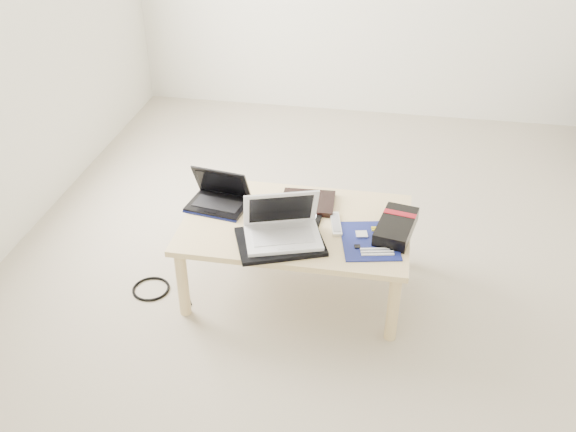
% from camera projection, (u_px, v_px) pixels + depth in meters
% --- Properties ---
extents(ground, '(4.00, 4.00, 0.00)m').
position_uv_depth(ground, '(371.00, 259.00, 3.53)').
color(ground, '#B4A892').
rests_on(ground, ground).
extents(coffee_table, '(1.10, 0.70, 0.40)m').
position_uv_depth(coffee_table, '(296.00, 230.00, 3.15)').
color(coffee_table, '#D2B87E').
rests_on(coffee_table, ground).
extents(book, '(0.28, 0.23, 0.03)m').
position_uv_depth(book, '(308.00, 202.00, 3.25)').
color(book, black).
rests_on(book, coffee_table).
extents(netbook, '(0.32, 0.25, 0.20)m').
position_uv_depth(netbook, '(219.00, 198.00, 3.23)').
color(netbook, black).
rests_on(netbook, coffee_table).
extents(tablet, '(0.27, 0.21, 0.01)m').
position_uv_depth(tablet, '(293.00, 219.00, 3.13)').
color(tablet, black).
rests_on(tablet, coffee_table).
extents(remote, '(0.08, 0.20, 0.02)m').
position_uv_depth(remote, '(336.00, 224.00, 3.09)').
color(remote, silver).
rests_on(remote, coffee_table).
extents(neoprene_sleeve, '(0.47, 0.41, 0.02)m').
position_uv_depth(neoprene_sleeve, '(280.00, 242.00, 2.96)').
color(neoprene_sleeve, black).
rests_on(neoprene_sleeve, coffee_table).
extents(white_laptop, '(0.40, 0.34, 0.23)m').
position_uv_depth(white_laptop, '(282.00, 227.00, 2.96)').
color(white_laptop, white).
rests_on(white_laptop, neoprene_sleeve).
extents(motherboard, '(0.31, 0.36, 0.01)m').
position_uv_depth(motherboard, '(370.00, 241.00, 2.98)').
color(motherboard, '#0B174B').
rests_on(motherboard, coffee_table).
extents(gpu_box, '(0.21, 0.34, 0.07)m').
position_uv_depth(gpu_box, '(396.00, 227.00, 3.03)').
color(gpu_box, black).
rests_on(gpu_box, coffee_table).
extents(cable_coil, '(0.13, 0.13, 0.01)m').
position_uv_depth(cable_coil, '(273.00, 223.00, 3.10)').
color(cable_coil, black).
rests_on(cable_coil, coffee_table).
extents(floor_cable_coil, '(0.21, 0.21, 0.01)m').
position_uv_depth(floor_cable_coil, '(151.00, 289.00, 3.31)').
color(floor_cable_coil, black).
rests_on(floor_cable_coil, ground).
extents(floor_cable_trail, '(0.20, 0.35, 0.01)m').
position_uv_depth(floor_cable_trail, '(183.00, 282.00, 3.36)').
color(floor_cable_trail, black).
rests_on(floor_cable_trail, ground).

